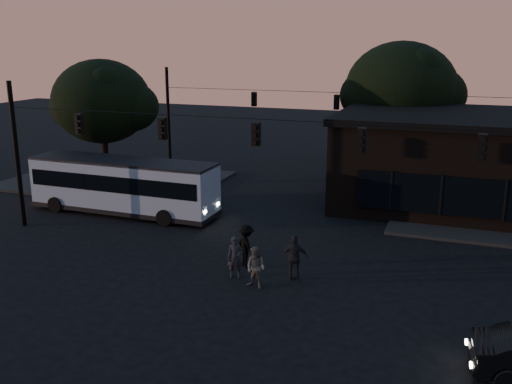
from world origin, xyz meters
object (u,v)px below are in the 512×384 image
(pedestrian_b, at_px, (256,268))
(pedestrian_c, at_px, (295,258))
(bus, at_px, (123,184))
(building, at_px, (474,161))
(pedestrian_d, at_px, (246,246))
(pedestrian_a, at_px, (235,257))

(pedestrian_b, xyz_separation_m, pedestrian_c, (1.21, 1.26, 0.12))
(bus, relative_size, pedestrian_c, 5.72)
(building, bearing_deg, bus, -155.61)
(pedestrian_b, distance_m, pedestrian_c, 1.75)
(building, relative_size, pedestrian_d, 8.24)
(building, xyz_separation_m, pedestrian_c, (-6.64, -13.88, -1.75))
(building, distance_m, pedestrian_a, 17.13)
(pedestrian_b, height_order, pedestrian_c, pedestrian_c)
(bus, distance_m, pedestrian_b, 12.48)
(bus, bearing_deg, pedestrian_b, -32.75)
(pedestrian_d, bearing_deg, pedestrian_b, 158.42)
(pedestrian_a, xyz_separation_m, pedestrian_c, (2.36, 0.58, 0.09))
(pedestrian_c, xyz_separation_m, pedestrian_d, (-2.34, 0.68, -0.02))
(building, xyz_separation_m, pedestrian_b, (-7.85, -15.14, -1.87))
(pedestrian_a, relative_size, pedestrian_c, 0.91)
(pedestrian_a, height_order, pedestrian_c, pedestrian_c)
(pedestrian_a, bearing_deg, pedestrian_c, -5.99)
(bus, height_order, pedestrian_d, bus)
(pedestrian_b, bearing_deg, pedestrian_d, 133.04)
(pedestrian_c, distance_m, pedestrian_d, 2.43)
(pedestrian_b, relative_size, pedestrian_d, 0.90)
(bus, relative_size, pedestrian_b, 6.52)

